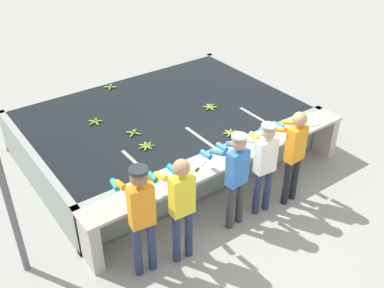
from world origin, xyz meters
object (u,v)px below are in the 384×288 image
at_px(worker_4, 293,149).
at_px(banana_bunch_floating_3, 110,87).
at_px(knife_1, 199,167).
at_px(support_post_left, 1,175).
at_px(banana_bunch_floating_1, 133,133).
at_px(worker_0, 141,211).
at_px(worker_2, 235,172).
at_px(banana_bunch_floating_2, 146,146).
at_px(banana_bunch_floating_5, 210,107).
at_px(worker_1, 181,201).
at_px(banana_bunch_floating_4, 231,133).
at_px(banana_bunch_floating_0, 95,122).
at_px(knife_0, 309,127).
at_px(worker_3, 264,160).

bearing_deg(worker_4, banana_bunch_floating_3, 106.12).
xyz_separation_m(knife_1, support_post_left, (-2.65, 0.42, 0.74)).
bearing_deg(banana_bunch_floating_1, worker_0, -116.88).
distance_m(worker_2, support_post_left, 3.12).
xyz_separation_m(banana_bunch_floating_2, banana_bunch_floating_5, (1.67, 0.46, 0.00)).
distance_m(worker_0, worker_2, 1.58).
xyz_separation_m(worker_0, worker_1, (0.55, -0.09, -0.05)).
relative_size(banana_bunch_floating_4, support_post_left, 0.09).
height_order(banana_bunch_floating_0, knife_0, banana_bunch_floating_0).
bearing_deg(worker_3, banana_bunch_floating_4, 77.75).
xyz_separation_m(knife_0, support_post_left, (-4.91, 0.57, 0.74)).
height_order(worker_3, support_post_left, support_post_left).
bearing_deg(knife_1, banana_bunch_floating_5, 47.35).
bearing_deg(worker_2, worker_4, -4.74).
xyz_separation_m(worker_0, worker_4, (2.68, -0.08, -0.06)).
relative_size(banana_bunch_floating_2, banana_bunch_floating_4, 1.00).
xyz_separation_m(worker_2, knife_1, (-0.25, 0.54, -0.12)).
bearing_deg(banana_bunch_floating_0, banana_bunch_floating_2, -75.21).
bearing_deg(banana_bunch_floating_0, worker_4, -54.37).
distance_m(worker_3, banana_bunch_floating_4, 1.05).
xyz_separation_m(worker_4, banana_bunch_floating_3, (-1.14, 3.94, -0.13)).
bearing_deg(worker_1, worker_0, 170.68).
bearing_deg(banana_bunch_floating_3, banana_bunch_floating_4, -73.90).
height_order(banana_bunch_floating_0, banana_bunch_floating_2, same).
height_order(banana_bunch_floating_0, support_post_left, support_post_left).
bearing_deg(worker_4, worker_0, 178.27).
xyz_separation_m(banana_bunch_floating_3, knife_0, (2.05, -3.46, -0.01)).
bearing_deg(knife_0, support_post_left, 173.42).
bearing_deg(knife_1, worker_4, -24.95).
relative_size(worker_1, banana_bunch_floating_3, 6.87).
bearing_deg(banana_bunch_floating_3, worker_0, -111.71).
relative_size(banana_bunch_floating_0, knife_1, 0.85).
bearing_deg(worker_1, banana_bunch_floating_2, 74.90).
relative_size(worker_3, knife_1, 4.88).
relative_size(banana_bunch_floating_5, support_post_left, 0.09).
relative_size(worker_3, banana_bunch_floating_4, 5.67).
bearing_deg(banana_bunch_floating_4, worker_1, -148.30).
relative_size(banana_bunch_floating_4, knife_1, 0.86).
xyz_separation_m(banana_bunch_floating_5, knife_0, (0.94, -1.58, -0.01)).
distance_m(worker_3, banana_bunch_floating_5, 2.05).
height_order(banana_bunch_floating_4, banana_bunch_floating_5, same).
height_order(worker_2, knife_0, worker_2).
height_order(banana_bunch_floating_1, banana_bunch_floating_4, same).
distance_m(banana_bunch_floating_4, knife_0, 1.39).
distance_m(banana_bunch_floating_3, support_post_left, 4.14).
bearing_deg(banana_bunch_floating_3, worker_2, -89.41).
height_order(banana_bunch_floating_0, banana_bunch_floating_1, same).
height_order(banana_bunch_floating_1, banana_bunch_floating_3, same).
bearing_deg(worker_4, banana_bunch_floating_5, 90.73).
bearing_deg(worker_0, worker_4, -1.73).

